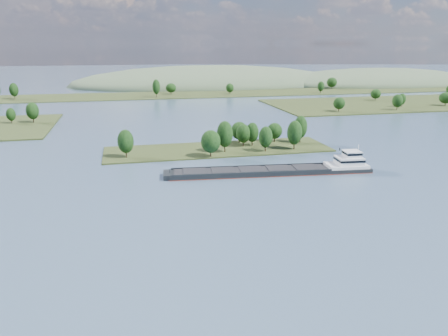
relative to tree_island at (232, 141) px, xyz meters
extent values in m
plane|color=#3E526B|center=(-5.80, -58.54, -4.01)|extent=(1800.00, 1800.00, 0.00)
cube|color=#283417|center=(-5.80, 1.46, -4.01)|extent=(100.00, 30.00, 1.20)
cylinder|color=black|center=(13.10, -8.33, -1.60)|extent=(0.50, 0.50, 3.62)
ellipsoid|color=black|center=(13.10, -8.33, 3.00)|extent=(6.01, 6.01, 9.30)
cylinder|color=black|center=(6.49, 11.13, -1.78)|extent=(0.50, 0.50, 3.27)
ellipsoid|color=black|center=(6.49, 11.13, 2.38)|extent=(7.81, 7.81, 8.41)
cylinder|color=black|center=(-4.36, -5.41, -1.19)|extent=(0.50, 0.50, 4.45)
ellipsoid|color=black|center=(-4.36, -5.41, 4.47)|extent=(7.04, 7.04, 11.44)
cylinder|color=black|center=(6.35, 3.35, -1.75)|extent=(0.50, 0.50, 3.34)
ellipsoid|color=black|center=(6.35, 3.35, 2.50)|extent=(6.77, 6.77, 8.58)
cylinder|color=black|center=(-11.93, -12.25, -1.58)|extent=(0.50, 0.50, 3.67)
ellipsoid|color=black|center=(-11.93, -12.25, 3.09)|extent=(8.21, 8.21, 9.44)
cylinder|color=black|center=(-46.08, -5.41, -1.50)|extent=(0.50, 0.50, 3.83)
ellipsoid|color=black|center=(-46.08, -5.41, 3.36)|extent=(6.62, 6.62, 9.84)
cylinder|color=black|center=(10.65, 3.66, -1.65)|extent=(0.50, 0.50, 3.53)
ellipsoid|color=black|center=(10.65, 3.66, 2.84)|extent=(5.92, 5.92, 9.07)
cylinder|color=black|center=(34.82, 5.27, -1.33)|extent=(0.50, 0.50, 4.18)
ellipsoid|color=black|center=(34.82, 5.27, 3.98)|extent=(6.33, 6.33, 10.74)
cylinder|color=black|center=(26.82, -7.22, -1.30)|extent=(0.50, 0.50, 4.22)
ellipsoid|color=black|center=(26.82, -7.22, 4.07)|extent=(6.62, 6.62, 10.86)
cylinder|color=black|center=(23.42, 9.29, -1.92)|extent=(0.50, 0.50, 2.98)
ellipsoid|color=black|center=(23.42, 9.29, 1.87)|extent=(7.24, 7.24, 7.67)
cylinder|color=black|center=(-98.46, 90.68, -1.25)|extent=(0.50, 0.50, 3.92)
ellipsoid|color=black|center=(-98.46, 90.68, 3.73)|extent=(7.47, 7.47, 10.08)
cylinder|color=black|center=(-110.38, 90.53, -1.72)|extent=(0.50, 0.50, 2.99)
ellipsoid|color=black|center=(-110.38, 90.53, 2.08)|extent=(5.40, 5.40, 7.68)
cylinder|color=black|center=(98.38, 89.72, -1.61)|extent=(0.50, 0.50, 3.20)
ellipsoid|color=black|center=(98.38, 89.72, 2.46)|extent=(7.98, 7.98, 8.24)
cylinder|color=black|center=(190.37, 98.56, -1.54)|extent=(0.50, 0.50, 3.36)
ellipsoid|color=black|center=(190.37, 98.56, 2.73)|extent=(10.05, 10.05, 8.63)
cylinder|color=black|center=(141.85, 87.37, -1.41)|extent=(0.50, 0.50, 3.60)
ellipsoid|color=black|center=(141.85, 87.37, 3.16)|extent=(7.46, 7.46, 9.26)
cylinder|color=black|center=(154.45, 100.51, -1.60)|extent=(0.50, 0.50, 3.22)
ellipsoid|color=black|center=(154.45, 100.51, 2.49)|extent=(5.62, 5.62, 8.29)
cylinder|color=black|center=(156.35, 138.62, -1.69)|extent=(0.50, 0.50, 3.06)
ellipsoid|color=black|center=(156.35, 138.62, 2.20)|extent=(8.33, 8.33, 7.86)
cube|color=#283417|center=(-5.80, 221.46, -4.01)|extent=(900.00, 60.00, 1.20)
cylinder|color=black|center=(137.14, 201.54, -1.59)|extent=(0.50, 0.50, 3.65)
ellipsoid|color=black|center=(137.14, 201.54, 3.06)|extent=(6.32, 6.32, 9.40)
cylinder|color=black|center=(-2.07, 223.68, -1.74)|extent=(0.50, 0.50, 3.34)
ellipsoid|color=black|center=(-2.07, 223.68, 2.51)|extent=(9.78, 9.78, 8.60)
cylinder|color=black|center=(165.29, 235.67, -1.47)|extent=(0.50, 0.50, 3.88)
ellipsoid|color=black|center=(165.29, 235.67, 3.46)|extent=(10.59, 10.59, 9.98)
cylinder|color=black|center=(-135.40, 218.28, -1.21)|extent=(0.50, 0.50, 4.41)
ellipsoid|color=black|center=(-135.40, 218.28, 4.39)|extent=(7.55, 7.55, 11.33)
cylinder|color=black|center=(51.27, 212.87, -1.79)|extent=(0.50, 0.50, 3.24)
ellipsoid|color=black|center=(51.27, 212.87, 2.33)|extent=(7.52, 7.52, 8.34)
cylinder|color=black|center=(-17.00, 204.40, -0.87)|extent=(0.50, 0.50, 5.08)
ellipsoid|color=black|center=(-17.00, 204.40, 5.59)|extent=(6.66, 6.66, 13.07)
ellipsoid|color=#43563B|center=(254.20, 291.46, -4.01)|extent=(260.00, 140.00, 36.00)
ellipsoid|color=#43563B|center=(54.20, 321.46, -4.01)|extent=(320.00, 160.00, 44.00)
cube|color=black|center=(5.14, -38.99, -3.55)|extent=(74.94, 16.29, 2.05)
cube|color=maroon|center=(5.14, -38.99, -3.97)|extent=(75.15, 16.49, 0.23)
cube|color=black|center=(-1.83, -33.75, -2.25)|extent=(57.44, 5.82, 0.74)
cube|color=black|center=(-2.69, -42.83, -2.25)|extent=(57.44, 5.82, 0.74)
cube|color=black|center=(-2.26, -38.29, -2.39)|extent=(56.34, 13.60, 0.28)
cube|color=black|center=(-22.63, -36.36, -2.11)|extent=(9.05, 8.38, 0.33)
cube|color=black|center=(-12.45, -37.32, -2.11)|extent=(9.05, 8.38, 0.33)
cube|color=black|center=(-2.26, -38.29, -2.11)|extent=(9.05, 8.38, 0.33)
cube|color=black|center=(7.92, -39.26, -2.11)|extent=(9.05, 8.38, 0.33)
cube|color=black|center=(18.10, -40.22, -2.11)|extent=(9.05, 8.38, 0.33)
cube|color=black|center=(-32.35, -35.44, -3.18)|extent=(3.57, 8.60, 1.86)
cylinder|color=black|center=(-31.43, -35.52, -1.87)|extent=(0.24, 0.24, 2.05)
cube|color=silver|center=(33.84, -41.72, -1.97)|extent=(15.66, 10.29, 1.12)
cube|color=silver|center=(34.77, -41.80, -0.11)|extent=(9.96, 8.28, 2.79)
cube|color=black|center=(34.77, -41.80, 0.26)|extent=(10.16, 8.49, 0.84)
cube|color=silver|center=(35.69, -41.89, 2.31)|extent=(6.08, 6.08, 2.05)
cube|color=black|center=(35.69, -41.89, 2.68)|extent=(6.28, 6.28, 0.74)
cube|color=silver|center=(35.69, -41.89, 3.43)|extent=(6.49, 6.49, 0.19)
cylinder|color=silver|center=(38.01, -42.11, 4.54)|extent=(0.20, 0.20, 2.42)
cylinder|color=black|center=(32.25, -38.76, 3.61)|extent=(0.51, 0.51, 1.12)
camera|label=1|loc=(-46.09, -184.37, 41.77)|focal=35.00mm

